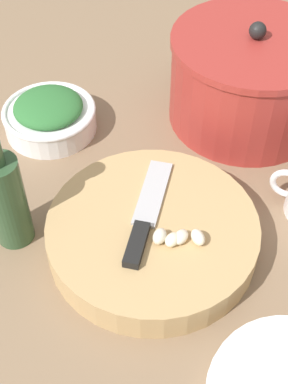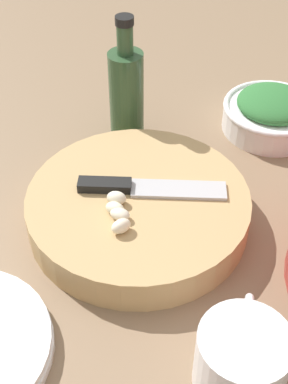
% 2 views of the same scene
% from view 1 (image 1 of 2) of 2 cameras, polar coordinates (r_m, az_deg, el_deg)
% --- Properties ---
extents(ground_plane, '(5.00, 5.00, 0.00)m').
position_cam_1_polar(ground_plane, '(0.81, 3.07, -3.48)').
color(ground_plane, '#7F664C').
extents(cutting_board, '(0.30, 0.30, 0.05)m').
position_cam_1_polar(cutting_board, '(0.76, 1.08, -4.61)').
color(cutting_board, tan).
rests_on(cutting_board, ground_plane).
extents(chef_knife, '(0.11, 0.19, 0.01)m').
position_cam_1_polar(chef_knife, '(0.75, 0.14, -2.65)').
color(chef_knife, black).
rests_on(chef_knife, cutting_board).
extents(garlic_cloves, '(0.07, 0.06, 0.02)m').
position_cam_1_polar(garlic_cloves, '(0.72, 3.61, -4.85)').
color(garlic_cloves, beige).
rests_on(garlic_cloves, cutting_board).
extents(herb_bowl, '(0.16, 0.16, 0.07)m').
position_cam_1_polar(herb_bowl, '(0.95, -10.04, 8.09)').
color(herb_bowl, white).
rests_on(herb_bowl, ground_plane).
extents(oil_bottle, '(0.05, 0.05, 0.21)m').
position_cam_1_polar(oil_bottle, '(0.75, -14.51, -0.62)').
color(oil_bottle, '#2D4C2D').
rests_on(oil_bottle, ground_plane).
extents(stock_pot, '(0.28, 0.28, 0.19)m').
position_cam_1_polar(stock_pot, '(0.95, 11.15, 11.70)').
color(stock_pot, '#9E2D28').
rests_on(stock_pot, ground_plane).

